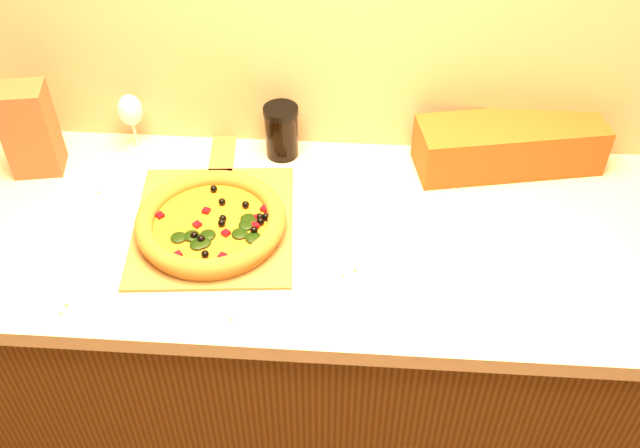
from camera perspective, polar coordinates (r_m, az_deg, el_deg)
The scene contains 9 objects.
cabinet at distance 1.96m, azimuth -0.81°, elevation -10.35°, with size 2.80×0.65×0.86m, color #46290F.
countertop at distance 1.62m, azimuth -0.96°, elevation -0.81°, with size 2.84×0.68×0.04m, color beige.
pizza_peel at distance 1.64m, azimuth -8.46°, elevation 0.34°, with size 0.39×0.55×0.01m.
pizza at distance 1.59m, azimuth -8.72°, elevation 0.14°, with size 0.33×0.33×0.05m.
rolling_pin at distance 1.85m, azimuth 14.34°, elevation 5.78°, with size 0.34×0.13×0.05m.
bread_bag at distance 1.80m, azimuth 14.88°, elevation 6.13°, with size 0.45×0.15×0.12m, color #613312.
wine_glass at distance 1.83m, azimuth -14.93°, elevation 8.69°, with size 0.06×0.06×0.15m.
paper_bag at distance 1.84m, azimuth -22.22°, elevation 6.99°, with size 0.11×0.09×0.23m, color brown.
dark_jar at distance 1.78m, azimuth -3.10°, elevation 7.42°, with size 0.09×0.09×0.14m.
Camera 1 is at (0.11, 0.26, 2.00)m, focal length 40.00 mm.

